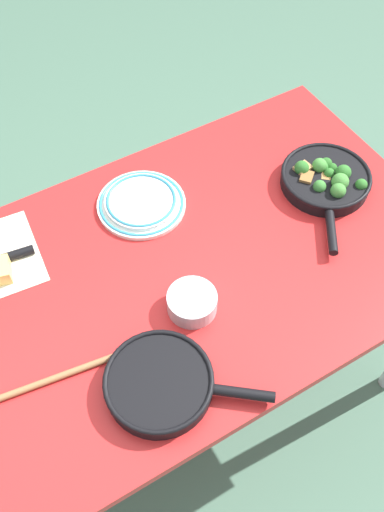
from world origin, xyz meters
TOP-DOWN VIEW (x-y plane):
  - ground_plane at (0.00, 0.00)m, footprint 14.00×14.00m
  - dining_table_red at (0.00, 0.00)m, footprint 1.33×0.84m
  - skillet_broccoli at (0.45, 0.03)m, footprint 0.28×0.35m
  - skillet_eggs at (-0.23, -0.26)m, footprint 0.32×0.29m
  - wooden_spoon at (-0.32, -0.14)m, footprint 0.41×0.08m
  - dinner_plate_stack at (-0.03, 0.23)m, footprint 0.24×0.24m
  - prep_bowl_steel at (-0.07, -0.12)m, footprint 0.12×0.12m

SIDE VIEW (x-z plane):
  - ground_plane at x=0.00m, z-range 0.00..0.00m
  - dining_table_red at x=0.00m, z-range 0.30..1.06m
  - wooden_spoon at x=-0.32m, z-range 0.76..0.78m
  - dinner_plate_stack at x=-0.03m, z-range 0.77..0.79m
  - skillet_eggs at x=-0.23m, z-range 0.77..0.81m
  - prep_bowl_steel at x=-0.07m, z-range 0.77..0.82m
  - skillet_broccoli at x=0.45m, z-range 0.76..0.83m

